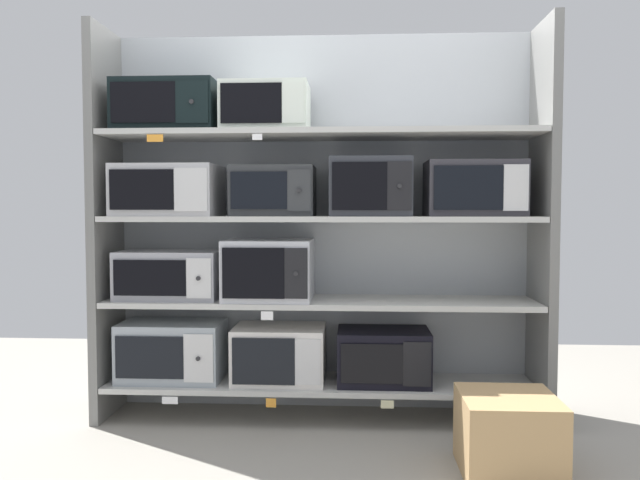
{
  "coord_description": "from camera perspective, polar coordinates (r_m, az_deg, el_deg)",
  "views": [
    {
      "loc": [
        0.19,
        -3.45,
        1.19
      ],
      "look_at": [
        0.0,
        0.0,
        1.01
      ],
      "focal_mm": 34.74,
      "sensor_mm": 36.0,
      "label": 1
    }
  ],
  "objects": [
    {
      "name": "shipping_carton",
      "position": [
        3.02,
        16.95,
        -16.77
      ],
      "size": [
        0.42,
        0.42,
        0.35
      ],
      "primitive_type": "cube",
      "color": "tan",
      "rests_on": "ground"
    },
    {
      "name": "shelf_0",
      "position": [
        3.6,
        0.0,
        -13.11
      ],
      "size": [
        2.39,
        0.43,
        0.03
      ],
      "primitive_type": "cube",
      "color": "beige",
      "rests_on": "ground"
    },
    {
      "name": "microwave_6",
      "position": [
        3.48,
        -4.28,
        4.51
      ],
      "size": [
        0.46,
        0.35,
        0.28
      ],
      "color": "#2F3234",
      "rests_on": "shelf_2"
    },
    {
      "name": "shelf_3",
      "position": [
        3.48,
        0.0,
        9.7
      ],
      "size": [
        2.39,
        0.43,
        0.03
      ],
      "primitive_type": "cube",
      "color": "beige"
    },
    {
      "name": "microwave_5",
      "position": [
        3.6,
        -13.74,
        4.44
      ],
      "size": [
        0.56,
        0.43,
        0.29
      ],
      "color": "#B1B1B5",
      "rests_on": "shelf_2"
    },
    {
      "name": "microwave_10",
      "position": [
        3.53,
        -5.01,
        12.02
      ],
      "size": [
        0.48,
        0.34,
        0.26
      ],
      "color": "silver",
      "rests_on": "shelf_3"
    },
    {
      "name": "shelf_2",
      "position": [
        3.46,
        0.0,
        1.97
      ],
      "size": [
        2.39,
        0.43,
        0.03
      ],
      "primitive_type": "cube",
      "color": "beige"
    },
    {
      "name": "price_tag_5",
      "position": [
        3.29,
        -5.8,
        9.43
      ],
      "size": [
        0.05,
        0.0,
        0.03
      ],
      "primitive_type": "cube",
      "color": "white"
    },
    {
      "name": "microwave_4",
      "position": [
        3.5,
        -4.7,
        -2.71
      ],
      "size": [
        0.48,
        0.44,
        0.34
      ],
      "color": "#B7B9C2",
      "rests_on": "shelf_1"
    },
    {
      "name": "microwave_3",
      "position": [
        3.62,
        -13.59,
        -3.1
      ],
      "size": [
        0.57,
        0.37,
        0.27
      ],
      "color": "#9E9FA8",
      "rests_on": "shelf_1"
    },
    {
      "name": "microwave_0",
      "position": [
        3.69,
        -13.46,
        -9.88
      ],
      "size": [
        0.57,
        0.35,
        0.33
      ],
      "color": "#9AA5AE",
      "rests_on": "shelf_0"
    },
    {
      "name": "price_tag_2",
      "position": [
        3.4,
        6.22,
        -14.82
      ],
      "size": [
        0.07,
        0.0,
        0.04
      ],
      "primitive_type": "cube",
      "color": "beige"
    },
    {
      "name": "price_tag_4",
      "position": [
        3.42,
        -14.96,
        9.06
      ],
      "size": [
        0.09,
        0.0,
        0.04
      ],
      "primitive_type": "cube",
      "color": "orange"
    },
    {
      "name": "microwave_8",
      "position": [
        3.51,
        13.98,
        4.61
      ],
      "size": [
        0.52,
        0.35,
        0.3
      ],
      "color": "#333238",
      "rests_on": "shelf_2"
    },
    {
      "name": "shelf_1",
      "position": [
        3.5,
        0.0,
        -5.72
      ],
      "size": [
        2.39,
        0.43,
        0.03
      ],
      "primitive_type": "cube",
      "color": "beige"
    },
    {
      "name": "upright_left",
      "position": [
        3.73,
        -19.14,
        1.43
      ],
      "size": [
        0.05,
        0.43,
        2.2
      ],
      "primitive_type": "cube",
      "color": "slate",
      "rests_on": "ground"
    },
    {
      "name": "microwave_7",
      "position": [
        3.45,
        4.63,
        4.86
      ],
      "size": [
        0.44,
        0.41,
        0.32
      ],
      "color": "#2F3137",
      "rests_on": "shelf_2"
    },
    {
      "name": "upright_right",
      "position": [
        3.6,
        19.85,
        1.36
      ],
      "size": [
        0.05,
        0.43,
        2.2
      ],
      "primitive_type": "cube",
      "color": "slate",
      "rests_on": "ground"
    },
    {
      "name": "price_tag_0",
      "position": [
        3.54,
        -13.66,
        -14.16
      ],
      "size": [
        0.09,
        0.0,
        0.04
      ],
      "primitive_type": "cube",
      "color": "white"
    },
    {
      "name": "microwave_1",
      "position": [
        3.57,
        -3.75,
        -10.42
      ],
      "size": [
        0.51,
        0.37,
        0.31
      ],
      "color": "silver",
      "rests_on": "shelf_0"
    },
    {
      "name": "price_tag_1",
      "position": [
        3.42,
        -4.53,
        -14.73
      ],
      "size": [
        0.05,
        0.0,
        0.05
      ],
      "primitive_type": "cube",
      "color": "orange"
    },
    {
      "name": "price_tag_3",
      "position": [
        3.31,
        -4.9,
        -6.96
      ],
      "size": [
        0.07,
        0.0,
        0.05
      ],
      "primitive_type": "cube",
      "color": "white"
    },
    {
      "name": "microwave_2",
      "position": [
        3.55,
        5.86,
        -10.6
      ],
      "size": [
        0.51,
        0.35,
        0.3
      ],
      "color": "black",
      "rests_on": "shelf_0"
    },
    {
      "name": "microwave_9",
      "position": [
        3.65,
        -13.82,
        11.78
      ],
      "size": [
        0.56,
        0.37,
        0.28
      ],
      "color": "black",
      "rests_on": "shelf_3"
    },
    {
      "name": "back_panel",
      "position": [
        3.69,
        0.2,
        1.57
      ],
      "size": [
        2.59,
        0.04,
        2.2
      ],
      "primitive_type": "cube",
      "color": "#9EA3A8",
      "rests_on": "ground"
    }
  ]
}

